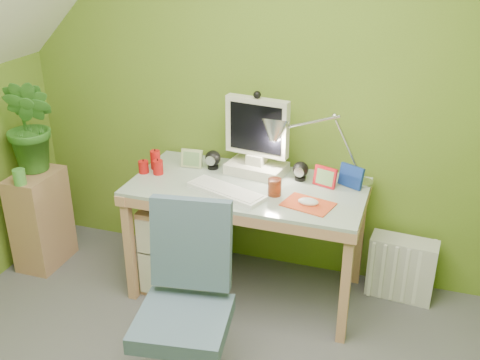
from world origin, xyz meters
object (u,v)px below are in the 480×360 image
(desk_lamp, at_px, (335,132))
(task_chair, at_px, (183,322))
(side_ledge, at_px, (41,219))
(radiator, at_px, (401,268))
(monitor, at_px, (257,134))
(potted_plant, at_px, (31,126))
(desk, at_px, (247,239))

(desk_lamp, relative_size, task_chair, 0.72)
(side_ledge, relative_size, radiator, 1.66)
(monitor, height_order, potted_plant, potted_plant)
(task_chair, bearing_deg, monitor, 80.39)
(desk, relative_size, side_ledge, 2.08)
(monitor, bearing_deg, potted_plant, -161.51)
(desk_lamp, xyz_separation_m, side_ledge, (-1.82, -0.30, -0.70))
(desk, distance_m, desk_lamp, 0.82)
(task_chair, height_order, radiator, task_chair)
(task_chair, relative_size, radiator, 2.21)
(side_ledge, height_order, radiator, side_ledge)
(potted_plant, bearing_deg, monitor, 10.24)
(desk_lamp, height_order, side_ledge, desk_lamp)
(desk_lamp, height_order, potted_plant, desk_lamp)
(side_ledge, distance_m, radiator, 2.30)
(desk_lamp, distance_m, side_ledge, 1.97)
(monitor, relative_size, task_chair, 0.57)
(desk_lamp, distance_m, potted_plant, 1.84)
(potted_plant, relative_size, radiator, 1.57)
(task_chair, bearing_deg, desk, 80.15)
(monitor, relative_size, radiator, 1.27)
(side_ledge, bearing_deg, task_chair, -30.31)
(potted_plant, bearing_deg, desk_lamp, 7.74)
(desk_lamp, xyz_separation_m, radiator, (0.45, 0.05, -0.83))
(monitor, distance_m, task_chair, 1.21)
(desk, xyz_separation_m, task_chair, (-0.02, -0.90, 0.07))
(task_chair, bearing_deg, desk_lamp, 58.05)
(desk, xyz_separation_m, desk_lamp, (0.45, 0.18, 0.66))
(desk, bearing_deg, potted_plant, -176.63)
(side_ledge, bearing_deg, monitor, 12.25)
(radiator, bearing_deg, desk, -160.91)
(potted_plant, xyz_separation_m, task_chair, (1.35, -0.84, -0.52))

